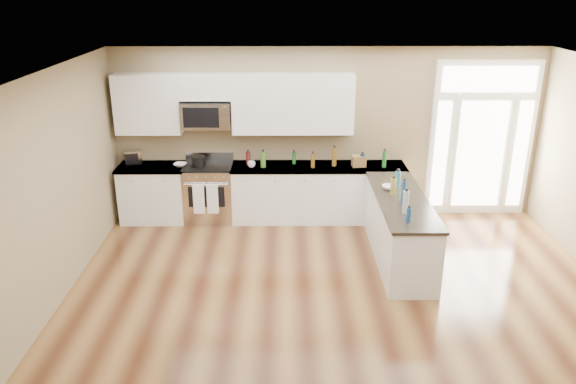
{
  "coord_description": "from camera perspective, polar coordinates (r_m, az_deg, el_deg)",
  "views": [
    {
      "loc": [
        -0.7,
        -5.0,
        3.77
      ],
      "look_at": [
        -0.66,
        2.0,
        1.12
      ],
      "focal_mm": 35.0,
      "sensor_mm": 36.0,
      "label": 1
    }
  ],
  "objects": [
    {
      "name": "upper_cabinet_right",
      "position": [
        9.03,
        0.5,
        8.94
      ],
      "size": [
        1.94,
        0.33,
        0.95
      ],
      "primitive_type": "cube",
      "color": "white",
      "rests_on": "room_shell"
    },
    {
      "name": "upper_cabinet_left",
      "position": [
        9.29,
        -14.06,
        8.66
      ],
      "size": [
        1.04,
        0.33,
        0.95
      ],
      "primitive_type": "cube",
      "color": "white",
      "rests_on": "room_shell"
    },
    {
      "name": "counter_bottles",
      "position": [
        8.47,
        6.14,
        2.0
      ],
      "size": [
        2.32,
        2.45,
        0.31
      ],
      "color": "#19591E",
      "rests_on": "back_cabinet_right"
    },
    {
      "name": "kitchen_range",
      "position": [
        9.38,
        -8.01,
        -0.02
      ],
      "size": [
        0.79,
        0.7,
        1.08
      ],
      "color": "silver",
      "rests_on": "ground"
    },
    {
      "name": "ground",
      "position": [
        6.3,
        6.37,
        -16.15
      ],
      "size": [
        8.0,
        8.0,
        0.0
      ],
      "primitive_type": "plane",
      "color": "#482514"
    },
    {
      "name": "entry_door",
      "position": [
        9.84,
        19.04,
        5.07
      ],
      "size": [
        1.7,
        0.1,
        2.6
      ],
      "color": "white",
      "rests_on": "ground"
    },
    {
      "name": "bowl_peninsula",
      "position": [
        8.22,
        10.21,
        0.48
      ],
      "size": [
        0.24,
        0.24,
        0.06
      ],
      "primitive_type": "imported",
      "rotation": [
        0.0,
        0.0,
        -0.32
      ],
      "color": "white",
      "rests_on": "peninsula_cabinet"
    },
    {
      "name": "back_cabinet_right",
      "position": [
        9.33,
        3.04,
        -0.23
      ],
      "size": [
        2.85,
        0.66,
        0.94
      ],
      "color": "white",
      "rests_on": "ground"
    },
    {
      "name": "bowl_left",
      "position": [
        9.27,
        -10.9,
        2.74
      ],
      "size": [
        0.23,
        0.23,
        0.05
      ],
      "primitive_type": "imported",
      "rotation": [
        0.0,
        0.0,
        -0.11
      ],
      "color": "white",
      "rests_on": "back_cabinet_left"
    },
    {
      "name": "upper_cabinet_short",
      "position": [
        9.06,
        -8.4,
        10.54
      ],
      "size": [
        0.82,
        0.33,
        0.4
      ],
      "primitive_type": "cube",
      "color": "white",
      "rests_on": "room_shell"
    },
    {
      "name": "peninsula_cabinet",
      "position": [
        8.14,
        11.24,
        -3.89
      ],
      "size": [
        0.69,
        2.32,
        0.94
      ],
      "color": "white",
      "rests_on": "ground"
    },
    {
      "name": "cup_counter",
      "position": [
        9.07,
        -3.73,
        2.82
      ],
      "size": [
        0.14,
        0.14,
        0.1
      ],
      "primitive_type": "imported",
      "rotation": [
        0.0,
        0.0,
        0.14
      ],
      "color": "white",
      "rests_on": "back_cabinet_right"
    },
    {
      "name": "room_shell",
      "position": [
        5.46,
        7.07,
        -1.63
      ],
      "size": [
        8.0,
        8.0,
        8.0
      ],
      "color": "#8E7D5A",
      "rests_on": "ground"
    },
    {
      "name": "microwave",
      "position": [
        9.11,
        -8.29,
        7.77
      ],
      "size": [
        0.78,
        0.41,
        0.42
      ],
      "color": "silver",
      "rests_on": "room_shell"
    },
    {
      "name": "back_cabinet_left",
      "position": [
        9.56,
        -13.43,
        -0.26
      ],
      "size": [
        1.1,
        0.66,
        0.94
      ],
      "color": "white",
      "rests_on": "ground"
    },
    {
      "name": "cardboard_box",
      "position": [
        9.16,
        7.21,
        3.15
      ],
      "size": [
        0.23,
        0.18,
        0.18
      ],
      "primitive_type": "cube",
      "rotation": [
        0.0,
        0.0,
        0.09
      ],
      "color": "brown",
      "rests_on": "back_cabinet_right"
    },
    {
      "name": "toaster_oven",
      "position": [
        9.57,
        -15.43,
        3.47
      ],
      "size": [
        0.31,
        0.27,
        0.23
      ],
      "primitive_type": "cube",
      "rotation": [
        0.0,
        0.0,
        0.27
      ],
      "color": "silver",
      "rests_on": "back_cabinet_left"
    },
    {
      "name": "stockpot",
      "position": [
        9.18,
        -9.08,
        3.15
      ],
      "size": [
        0.28,
        0.28,
        0.18
      ],
      "primitive_type": "cylinder",
      "rotation": [
        0.0,
        0.0,
        0.23
      ],
      "color": "black",
      "rests_on": "kitchen_range"
    }
  ]
}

